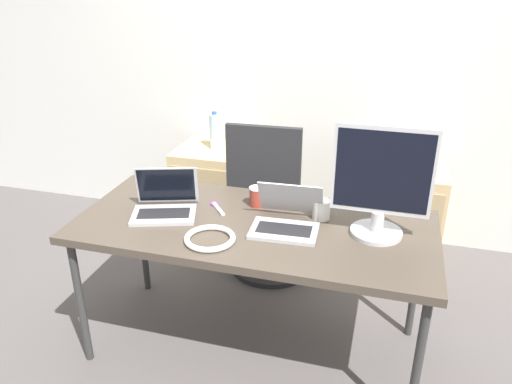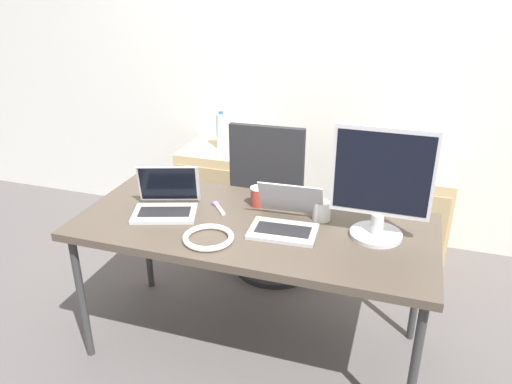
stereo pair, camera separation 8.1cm
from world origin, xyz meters
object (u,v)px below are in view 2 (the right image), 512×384
Objects in this scene: laptop_left at (166,203)px; cabinet_right at (405,215)px; office_chair at (273,218)px; water_bottle at (222,131)px; monitor at (381,185)px; coffee_cup_white at (322,211)px; laptop_right at (286,220)px; cabinet_left at (223,190)px; coffee_cup_brown at (257,196)px; cable_coil at (208,237)px.

cabinet_right is at bearing 45.62° from laptop_left.
laptop_left is at bearing -115.54° from office_chair.
laptop_left is (-1.17, -1.20, 0.46)m from cabinet_right.
water_bottle is at bearing 139.31° from office_chair.
monitor is at bearing -42.97° from water_bottle.
coffee_cup_white is (0.41, -0.59, 0.40)m from office_chair.
laptop_right is at bearing -135.69° from coffee_cup_white.
cabinet_left and cabinet_right have the same top height.
coffee_cup_brown is at bearing 26.58° from laptop_left.
office_chair is 1.58× the size of cabinet_left.
laptop_right is at bearing 1.38° from laptop_left.
cable_coil is at bearing -159.49° from monitor.
coffee_cup_brown is (-0.20, 0.19, 0.01)m from laptop_right.
monitor reaches higher than cabinet_left.
monitor is at bearing 7.23° from laptop_right.
water_bottle is (-1.34, 0.00, 0.47)m from cabinet_right.
cable_coil reaches higher than cabinet_right.
coffee_cup_brown reaches higher than coffee_cup_white.
laptop_left is 0.38m from cable_coil.
laptop_right is (0.62, 0.02, -0.00)m from laptop_left.
laptop_right is at bearing -56.10° from water_bottle.
water_bottle is at bearing 98.17° from laptop_left.
coffee_cup_brown is (0.59, -0.99, 0.47)m from cabinet_left.
cabinet_left is 1.30× the size of monitor.
laptop_left reaches higher than coffee_cup_brown.
water_bottle is 0.85× the size of laptop_right.
laptop_right is (-0.55, -1.18, 0.46)m from cabinet_right.
coffee_cup_brown is at bearing -59.08° from cabinet_left.
cabinet_right is 1.32m from monitor.
office_chair is 0.87m from laptop_right.
cabinet_right is 1.74m from laptop_left.
office_chair is 0.92m from laptop_left.
monitor is 0.67m from coffee_cup_brown.
laptop_right is (0.80, -1.18, 0.46)m from cabinet_left.
cabinet_right is (0.82, 0.45, -0.07)m from office_chair.
coffee_cup_brown is 0.43m from cable_coil.
monitor is (1.04, 0.07, 0.21)m from laptop_left.
office_chair is 0.70m from cabinet_left.
cabinet_right is 1.33m from coffee_cup_brown.
laptop_left reaches higher than coffee_cup_white.
cabinet_right is 2.90× the size of cable_coil.
coffee_cup_brown reaches higher than cable_coil.
coffee_cup_brown is at bearing -83.27° from office_chair.
cable_coil is (-0.45, -0.36, -0.04)m from coffee_cup_white.
coffee_cup_white is 0.95× the size of coffee_cup_brown.
laptop_right reaches higher than cabinet_left.
coffee_cup_white is (0.15, 0.14, 0.00)m from laptop_right.
monitor is at bearing -42.91° from cabinet_left.
coffee_cup_white is at bearing -111.14° from cabinet_right.
monitor is (1.21, -1.13, 0.20)m from water_bottle.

